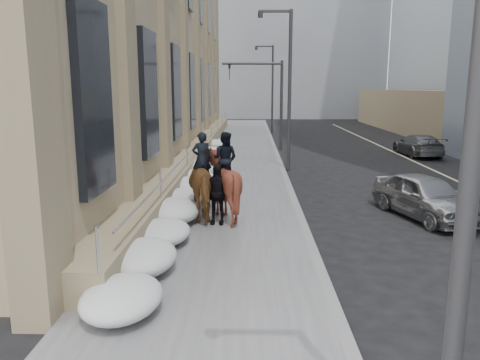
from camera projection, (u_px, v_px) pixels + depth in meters
The scene contains 17 objects.
ground at pixel (207, 277), 10.69m from camera, with size 140.00×140.00×0.00m, color black.
sidewalk at pixel (229, 185), 20.48m from camera, with size 5.00×80.00×0.12m, color #505052.
curb at pixel (288, 185), 20.42m from camera, with size 0.24×80.00×0.12m, color slate.
lane_line at pixel (471, 187), 20.23m from camera, with size 0.15×70.00×0.01m, color #BFB78C.
limestone_building at pixel (150, 10), 28.65m from camera, with size 6.10×44.00×18.00m.
bg_building_mid at pixel (273, 18), 66.69m from camera, with size 30.00×12.00×28.00m, color slate.
bg_building_far at pixel (211, 53), 79.48m from camera, with size 24.00×12.00×20.00m, color gray.
streetlight_near at pixel (463, 47), 3.84m from camera, with size 1.71×0.24×8.00m.
streetlight_mid at pixel (287, 81), 23.45m from camera, with size 1.71×0.24×8.00m.
streetlight_far at pixel (271, 84), 43.06m from camera, with size 1.71×0.24×8.00m.
traffic_signal at pixel (268, 91), 31.43m from camera, with size 4.10×0.22×6.00m.
snow_bank at pixel (191, 184), 18.58m from camera, with size 1.70×18.10×0.76m.
mounted_horse_left at pixel (207, 182), 15.02m from camera, with size 1.79×2.77×2.74m.
mounted_horse_right at pixel (224, 182), 14.89m from camera, with size 2.34×2.47×2.75m.
pedestrian at pixel (217, 194), 14.27m from camera, with size 1.09×0.45×1.86m, color black.
car_silver at pixel (425, 196), 15.42m from camera, with size 1.73×4.29×1.46m, color gray.
car_grey at pixel (418, 145), 29.43m from camera, with size 1.91×4.69×1.36m, color #515358.
Camera 1 is at (1.00, -10.03, 4.26)m, focal length 35.00 mm.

